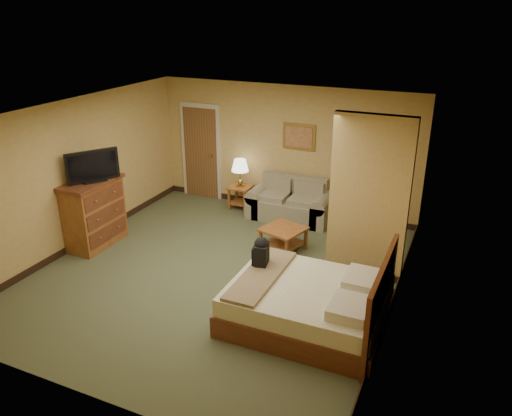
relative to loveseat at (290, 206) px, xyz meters
The scene contains 17 objects.
floor 2.60m from the loveseat, 96.58° to the right, with size 6.00×6.00×0.00m, color #4D5436.
ceiling 3.48m from the loveseat, 96.58° to the right, with size 6.00×6.00×0.00m, color white.
back_wall 1.15m from the loveseat, 124.67° to the left, with size 5.50×0.02×2.60m, color tan.
left_wall 4.12m from the loveseat, 139.84° to the right, with size 0.02×6.00×2.60m, color tan.
right_wall 3.70m from the loveseat, 46.34° to the right, with size 0.02×6.00×2.60m, color tan.
partition 2.68m from the loveseat, 41.61° to the right, with size 1.20×0.15×2.60m, color tan.
door 2.40m from the loveseat, behind, with size 0.94×0.16×2.10m.
baseboard 0.56m from the loveseat, 125.30° to the left, with size 5.50×0.02×0.12m, color black.
loveseat is the anchor object (origin of this frame).
side_table 1.15m from the loveseat, behind, with size 0.45×0.45×0.49m.
table_lamp 1.33m from the loveseat, behind, with size 0.36×0.36×0.59m.
coffee_table 1.43m from the loveseat, 74.47° to the right, with size 0.82×0.82×0.43m.
wall_picture 1.39m from the loveseat, 90.00° to the left, with size 0.68×0.04×0.53m.
dresser 3.76m from the loveseat, 137.71° to the right, with size 0.60×1.14×1.22m.
tv 3.87m from the loveseat, 136.66° to the right, with size 0.54×0.79×0.55m.
bed 3.61m from the loveseat, 65.08° to the right, with size 2.08×1.77×1.15m.
backpack 3.13m from the loveseat, 77.46° to the right, with size 0.22×0.29×0.46m.
Camera 1 is at (3.44, -6.22, 4.06)m, focal length 35.00 mm.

